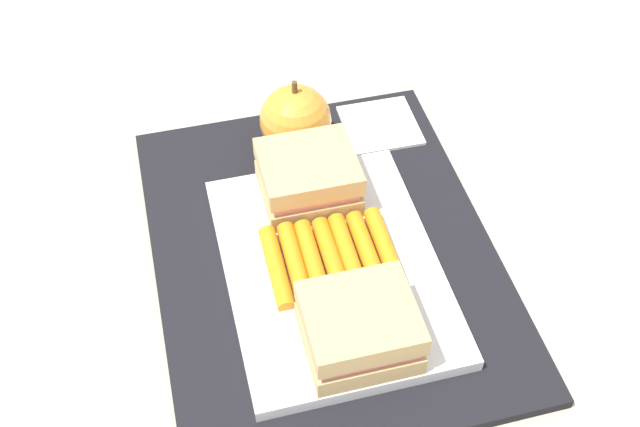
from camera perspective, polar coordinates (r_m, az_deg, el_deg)
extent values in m
plane|color=#B7AD99|center=(0.66, 0.27, -3.20)|extent=(2.40, 2.40, 0.00)
cube|color=black|center=(0.66, 0.27, -2.93)|extent=(0.36, 0.28, 0.01)
cube|color=white|center=(0.63, 0.83, -4.01)|extent=(0.23, 0.17, 0.01)
cube|color=tan|center=(0.58, 2.84, -9.04)|extent=(0.07, 0.08, 0.02)
cube|color=pink|center=(0.57, 2.89, -8.33)|extent=(0.07, 0.07, 0.01)
cube|color=tan|center=(0.56, 2.94, -7.60)|extent=(0.07, 0.08, 0.02)
cube|color=tan|center=(0.67, -0.85, 1.88)|extent=(0.07, 0.08, 0.02)
cube|color=pink|center=(0.66, -0.86, 2.65)|extent=(0.07, 0.07, 0.01)
cube|color=tan|center=(0.65, -0.87, 3.45)|extent=(0.07, 0.08, 0.02)
cylinder|color=orange|center=(0.63, 4.76, -2.45)|extent=(0.08, 0.01, 0.02)
cylinder|color=orange|center=(0.63, 3.41, -2.69)|extent=(0.08, 0.01, 0.01)
cylinder|color=orange|center=(0.63, 2.04, -2.94)|extent=(0.08, 0.01, 0.02)
cylinder|color=orange|center=(0.63, 0.79, -3.18)|extent=(0.08, 0.01, 0.01)
cylinder|color=orange|center=(0.62, -0.54, -3.52)|extent=(0.08, 0.01, 0.02)
cylinder|color=orange|center=(0.62, -1.82, -3.71)|extent=(0.08, 0.01, 0.02)
cylinder|color=orange|center=(0.62, -3.21, -3.97)|extent=(0.08, 0.01, 0.02)
sphere|color=gold|center=(0.72, -1.79, 6.82)|extent=(0.07, 0.07, 0.07)
cylinder|color=brown|center=(0.69, -1.87, 9.18)|extent=(0.01, 0.01, 0.01)
cube|color=white|center=(0.76, 4.42, 6.44)|extent=(0.07, 0.07, 0.00)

